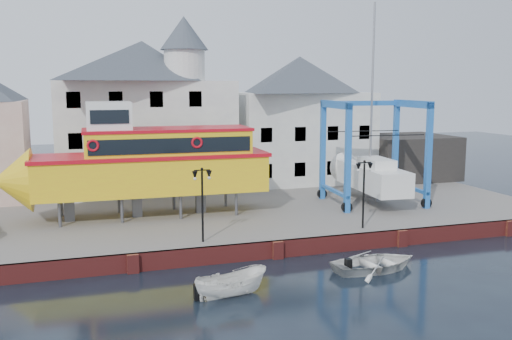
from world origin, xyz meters
name	(u,v)px	position (x,y,z in m)	size (l,w,h in m)	color
ground	(277,258)	(0.00, 0.00, 0.00)	(140.00, 140.00, 0.00)	black
hardstanding	(227,209)	(0.00, 11.00, 0.50)	(44.00, 22.00, 1.00)	slate
quay_wall	(277,249)	(0.00, 0.10, 0.50)	(44.00, 0.47, 1.00)	maroon
building_white_main	(146,114)	(-4.87, 18.39, 7.34)	(14.00, 8.30, 14.00)	silver
building_white_right	(299,119)	(9.00, 19.00, 6.60)	(12.00, 8.00, 11.20)	silver
shed_dark	(406,157)	(19.00, 17.00, 3.00)	(8.00, 7.00, 4.00)	black
lamp_post_left	(202,186)	(-4.00, 1.20, 4.17)	(1.12, 0.32, 4.20)	black
lamp_post_right	(364,177)	(6.00, 1.20, 4.17)	(1.12, 0.32, 4.20)	black
tour_boat	(136,163)	(-6.77, 8.56, 4.59)	(17.59, 4.60, 7.62)	#59595E
travel_lift	(368,169)	(10.30, 8.47, 3.42)	(7.19, 9.79, 14.54)	blue
motorboat_a	(231,296)	(-4.02, -4.81, 0.00)	(1.36, 3.60, 1.39)	white
motorboat_b	(375,270)	(4.26, -3.45, 0.00)	(3.44, 4.82, 1.00)	white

